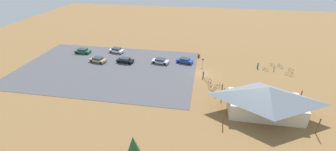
% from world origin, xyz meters
% --- Properties ---
extents(ground, '(160.00, 160.00, 0.00)m').
position_xyz_m(ground, '(0.00, 0.00, 0.00)').
color(ground, olive).
rests_on(ground, ground).
extents(parking_lot_asphalt, '(43.86, 28.24, 0.05)m').
position_xyz_m(parking_lot_asphalt, '(23.58, 1.24, 0.03)').
color(parking_lot_asphalt, '#4C4C51').
rests_on(parking_lot_asphalt, ground).
extents(bike_pavilion, '(14.81, 8.71, 5.41)m').
position_xyz_m(bike_pavilion, '(-11.44, 13.86, 3.04)').
color(bike_pavilion, beige).
rests_on(bike_pavilion, ground).
extents(trash_bin, '(0.60, 0.60, 0.90)m').
position_xyz_m(trash_bin, '(1.28, -9.75, 0.45)').
color(trash_bin, brown).
rests_on(trash_bin, ground).
extents(lot_sign, '(0.56, 0.08, 2.20)m').
position_xyz_m(lot_sign, '(0.04, -4.02, 1.41)').
color(lot_sign, '#99999E').
rests_on(lot_sign, ground).
extents(bicycle_yellow_yard_center, '(1.66, 0.75, 0.83)m').
position_xyz_m(bicycle_yellow_yard_center, '(-20.31, -2.48, 0.37)').
color(bicycle_yellow_yard_center, black).
rests_on(bicycle_yellow_yard_center, ground).
extents(bicycle_purple_lone_east, '(1.59, 0.64, 0.80)m').
position_xyz_m(bicycle_purple_lone_east, '(-3.64, 6.02, 0.36)').
color(bicycle_purple_lone_east, black).
rests_on(bicycle_purple_lone_east, ground).
extents(bicycle_orange_near_sign, '(0.86, 1.58, 0.82)m').
position_xyz_m(bicycle_orange_near_sign, '(-21.33, -4.77, 0.38)').
color(bicycle_orange_near_sign, black).
rests_on(bicycle_orange_near_sign, ground).
extents(bicycle_silver_yard_left, '(1.07, 1.38, 0.83)m').
position_xyz_m(bicycle_silver_yard_left, '(-1.81, 5.44, 0.37)').
color(bicycle_silver_yard_left, black).
rests_on(bicycle_silver_yard_left, ground).
extents(bicycle_green_yard_right, '(1.11, 1.38, 0.75)m').
position_xyz_m(bicycle_green_yard_right, '(-17.56, -7.03, 0.34)').
color(bicycle_green_yard_right, black).
rests_on(bicycle_green_yard_right, ground).
extents(bicycle_red_edge_south, '(1.08, 1.29, 0.78)m').
position_xyz_m(bicycle_red_edge_south, '(-15.36, -4.33, 0.35)').
color(bicycle_red_edge_south, black).
rests_on(bicycle_red_edge_south, ground).
extents(bicycle_teal_yard_front, '(1.06, 1.55, 0.85)m').
position_xyz_m(bicycle_teal_yard_front, '(-2.69, 9.39, 0.39)').
color(bicycle_teal_yard_front, black).
rests_on(bicycle_teal_yard_front, ground).
extents(bicycle_blue_by_bin, '(1.14, 1.38, 0.82)m').
position_xyz_m(bicycle_blue_by_bin, '(-19.33, -6.62, 0.35)').
color(bicycle_blue_by_bin, black).
rests_on(bicycle_blue_by_bin, ground).
extents(bicycle_white_trailside, '(1.61, 0.48, 0.74)m').
position_xyz_m(bicycle_white_trailside, '(-2.39, 7.17, 0.34)').
color(bicycle_white_trailside, black).
rests_on(bicycle_white_trailside, ground).
extents(bicycle_black_back_row, '(0.48, 1.74, 0.83)m').
position_xyz_m(bicycle_black_back_row, '(-4.96, 7.81, 0.37)').
color(bicycle_black_back_row, black).
rests_on(bicycle_black_back_row, ground).
extents(bicycle_yellow_edge_north, '(1.69, 0.75, 0.86)m').
position_xyz_m(bicycle_yellow_edge_north, '(-1.43, 3.78, 0.39)').
color(bicycle_yellow_edge_north, black).
rests_on(bicycle_yellow_edge_north, ground).
extents(bicycle_purple_mid_cluster, '(0.66, 1.61, 0.81)m').
position_xyz_m(bicycle_purple_mid_cluster, '(-17.33, -4.45, 0.38)').
color(bicycle_purple_mid_cluster, black).
rests_on(bicycle_purple_mid_cluster, ground).
extents(car_tan_end_stall, '(4.78, 2.87, 1.30)m').
position_xyz_m(car_tan_end_stall, '(27.51, -2.04, 0.70)').
color(car_tan_end_stall, tan).
rests_on(car_tan_end_stall, parking_lot_asphalt).
extents(car_silver_by_curb, '(4.65, 2.52, 1.25)m').
position_xyz_m(car_silver_by_curb, '(11.03, -4.07, 0.69)').
color(car_silver_by_curb, '#BCBCC1').
rests_on(car_silver_by_curb, parking_lot_asphalt).
extents(car_black_far_end, '(4.57, 2.36, 1.35)m').
position_xyz_m(car_black_far_end, '(20.24, -2.86, 0.72)').
color(car_black_far_end, black).
rests_on(car_black_far_end, parking_lot_asphalt).
extents(car_white_front_row, '(4.58, 2.81, 1.38)m').
position_xyz_m(car_white_front_row, '(25.10, -9.30, 0.74)').
color(car_white_front_row, white).
rests_on(car_white_front_row, parking_lot_asphalt).
extents(car_green_near_entry, '(4.48, 1.92, 1.34)m').
position_xyz_m(car_green_near_entry, '(34.54, -7.16, 0.72)').
color(car_green_near_entry, '#1E6B3D').
rests_on(car_green_near_entry, parking_lot_asphalt).
extents(car_blue_inner_stall, '(4.55, 2.75, 1.29)m').
position_xyz_m(car_blue_inner_stall, '(4.75, -5.42, 0.70)').
color(car_blue_inner_stall, '#1E42B2').
rests_on(car_blue_inner_stall, parking_lot_asphalt).
extents(visitor_crossing_yard, '(0.36, 0.36, 1.70)m').
position_xyz_m(visitor_crossing_yard, '(-0.34, 1.97, 0.89)').
color(visitor_crossing_yard, '#2D3347').
rests_on(visitor_crossing_yard, ground).
extents(visitor_near_lot, '(0.36, 0.39, 1.66)m').
position_xyz_m(visitor_near_lot, '(-13.64, -5.36, 0.87)').
color(visitor_near_lot, '#2D3347').
rests_on(visitor_near_lot, ground).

